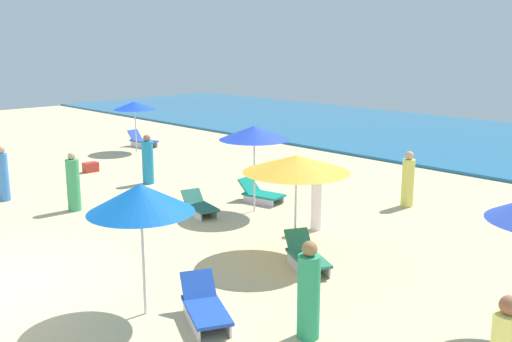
# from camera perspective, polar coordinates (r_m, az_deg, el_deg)

# --- Properties ---
(ocean) EXTENTS (60.00, 14.07, 0.12)m
(ocean) POSITION_cam_1_polar(r_m,az_deg,el_deg) (29.48, 22.61, 2.44)
(ocean) COLOR #1C6597
(ocean) RESTS_ON ground_plane
(umbrella_0) EXTENTS (1.97, 1.97, 2.45)m
(umbrella_0) POSITION_cam_1_polar(r_m,az_deg,el_deg) (16.29, -0.17, 3.72)
(umbrella_0) COLOR silver
(umbrella_0) RESTS_ON ground_plane
(lounge_chair_0_0) EXTENTS (1.45, 0.88, 0.60)m
(lounge_chair_0_0) POSITION_cam_1_polar(r_m,az_deg,el_deg) (16.49, -5.52, -3.40)
(lounge_chair_0_0) COLOR silver
(lounge_chair_0_0) RESTS_ON ground_plane
(lounge_chair_0_1) EXTENTS (1.44, 0.89, 0.68)m
(lounge_chair_0_1) POSITION_cam_1_polar(r_m,az_deg,el_deg) (17.67, 0.44, -2.20)
(lounge_chair_0_1) COLOR silver
(lounge_chair_0_1) RESTS_ON ground_plane
(umbrella_1) EXTENTS (1.85, 1.85, 2.39)m
(umbrella_1) POSITION_cam_1_polar(r_m,az_deg,el_deg) (10.22, -11.14, -2.61)
(umbrella_1) COLOR silver
(umbrella_1) RESTS_ON ground_plane
(lounge_chair_1_0) EXTENTS (1.59, 1.18, 0.70)m
(lounge_chair_1_0) POSITION_cam_1_polar(r_m,az_deg,el_deg) (10.44, -4.98, -13.02)
(lounge_chair_1_0) COLOR silver
(lounge_chair_1_0) RESTS_ON ground_plane
(umbrella_3) EXTENTS (1.84, 1.84, 2.19)m
(umbrella_3) POSITION_cam_1_polar(r_m,az_deg,el_deg) (25.95, -11.69, 6.24)
(umbrella_3) COLOR silver
(umbrella_3) RESTS_ON ground_plane
(lounge_chair_3_0) EXTENTS (1.50, 0.84, 0.74)m
(lounge_chair_3_0) POSITION_cam_1_polar(r_m,az_deg,el_deg) (27.27, -10.96, 2.90)
(lounge_chair_3_0) COLOR silver
(lounge_chair_3_0) RESTS_ON ground_plane
(umbrella_4) EXTENTS (2.38, 2.38, 2.31)m
(umbrella_4) POSITION_cam_1_polar(r_m,az_deg,el_deg) (12.92, 3.92, 0.71)
(umbrella_4) COLOR silver
(umbrella_4) RESTS_ON ground_plane
(lounge_chair_4_0) EXTENTS (1.53, 1.14, 0.69)m
(lounge_chair_4_0) POSITION_cam_1_polar(r_m,az_deg,el_deg) (12.70, 4.90, -8.24)
(lounge_chair_4_0) COLOR silver
(lounge_chair_4_0) RESTS_ON ground_plane
(beachgoer_0) EXTENTS (0.48, 0.48, 1.68)m
(beachgoer_0) POSITION_cam_1_polar(r_m,az_deg,el_deg) (20.14, -10.45, 0.96)
(beachgoer_0) COLOR #208ABE
(beachgoer_0) RESTS_ON ground_plane
(beachgoer_2) EXTENTS (0.51, 0.51, 1.69)m
(beachgoer_2) POSITION_cam_1_polar(r_m,az_deg,el_deg) (17.46, -17.29, -1.20)
(beachgoer_2) COLOR #3EA168
(beachgoer_2) RESTS_ON ground_plane
(beachgoer_4) EXTENTS (0.44, 0.44, 1.70)m
(beachgoer_4) POSITION_cam_1_polar(r_m,az_deg,el_deg) (19.27, -23.33, -0.32)
(beachgoer_4) COLOR #4183DA
(beachgoer_4) RESTS_ON ground_plane
(beachgoer_5) EXTENTS (0.44, 0.44, 1.66)m
(beachgoer_5) POSITION_cam_1_polar(r_m,az_deg,el_deg) (9.74, 5.13, -11.71)
(beachgoer_5) COLOR #2C9C6B
(beachgoer_5) RESTS_ON ground_plane
(beachgoer_6) EXTENTS (0.39, 0.39, 1.64)m
(beachgoer_6) POSITION_cam_1_polar(r_m,az_deg,el_deg) (15.06, 5.89, -2.84)
(beachgoer_6) COLOR white
(beachgoer_6) RESTS_ON ground_plane
(beachgoer_7) EXTENTS (0.41, 0.41, 1.64)m
(beachgoer_7) POSITION_cam_1_polar(r_m,az_deg,el_deg) (17.65, 14.51, -0.93)
(beachgoer_7) COLOR #E1D960
(beachgoer_7) RESTS_ON ground_plane
(cooler_box_0) EXTENTS (0.36, 0.52, 0.36)m
(cooler_box_0) POSITION_cam_1_polar(r_m,az_deg,el_deg) (22.53, -15.74, 0.36)
(cooler_box_0) COLOR #BD342C
(cooler_box_0) RESTS_ON ground_plane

